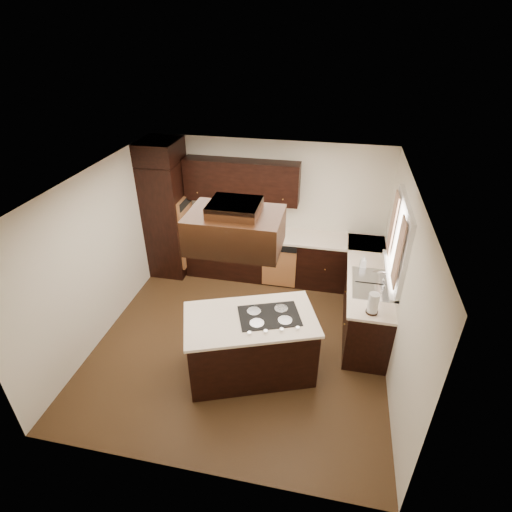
% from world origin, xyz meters
% --- Properties ---
extents(floor, '(4.20, 4.20, 0.02)m').
position_xyz_m(floor, '(0.00, 0.00, -0.01)').
color(floor, brown).
rests_on(floor, ground).
extents(ceiling, '(4.20, 4.20, 0.02)m').
position_xyz_m(ceiling, '(0.00, 0.00, 2.51)').
color(ceiling, white).
rests_on(ceiling, ground).
extents(wall_back, '(4.20, 0.02, 2.50)m').
position_xyz_m(wall_back, '(0.00, 2.11, 1.25)').
color(wall_back, silver).
rests_on(wall_back, ground).
extents(wall_front, '(4.20, 0.02, 2.50)m').
position_xyz_m(wall_front, '(0.00, -2.11, 1.25)').
color(wall_front, silver).
rests_on(wall_front, ground).
extents(wall_left, '(0.02, 4.20, 2.50)m').
position_xyz_m(wall_left, '(-2.11, 0.00, 1.25)').
color(wall_left, silver).
rests_on(wall_left, ground).
extents(wall_right, '(0.02, 4.20, 2.50)m').
position_xyz_m(wall_right, '(2.11, 0.00, 1.25)').
color(wall_right, silver).
rests_on(wall_right, ground).
extents(oven_column, '(0.65, 0.75, 2.12)m').
position_xyz_m(oven_column, '(-1.78, 1.71, 1.06)').
color(oven_column, black).
rests_on(oven_column, floor).
extents(wall_oven_face, '(0.05, 0.62, 0.78)m').
position_xyz_m(wall_oven_face, '(-1.43, 1.71, 1.12)').
color(wall_oven_face, '#B67240').
rests_on(wall_oven_face, oven_column).
extents(base_cabinets_back, '(2.93, 0.60, 0.88)m').
position_xyz_m(base_cabinets_back, '(0.03, 1.80, 0.44)').
color(base_cabinets_back, black).
rests_on(base_cabinets_back, floor).
extents(base_cabinets_right, '(0.60, 2.40, 0.88)m').
position_xyz_m(base_cabinets_right, '(1.80, 0.90, 0.44)').
color(base_cabinets_right, black).
rests_on(base_cabinets_right, floor).
extents(countertop_back, '(2.93, 0.63, 0.04)m').
position_xyz_m(countertop_back, '(0.03, 1.79, 0.90)').
color(countertop_back, white).
rests_on(countertop_back, base_cabinets_back).
extents(countertop_right, '(0.63, 2.40, 0.04)m').
position_xyz_m(countertop_right, '(1.79, 0.90, 0.90)').
color(countertop_right, white).
rests_on(countertop_right, base_cabinets_right).
extents(upper_cabinets, '(2.00, 0.34, 0.72)m').
position_xyz_m(upper_cabinets, '(-0.43, 1.93, 1.81)').
color(upper_cabinets, black).
rests_on(upper_cabinets, wall_back).
extents(dishwasher_front, '(0.60, 0.05, 0.72)m').
position_xyz_m(dishwasher_front, '(0.33, 1.50, 0.40)').
color(dishwasher_front, '#B67240').
rests_on(dishwasher_front, floor).
extents(window_frame, '(0.06, 1.32, 1.12)m').
position_xyz_m(window_frame, '(2.07, 0.55, 1.65)').
color(window_frame, silver).
rests_on(window_frame, wall_right).
extents(window_pane, '(0.00, 1.20, 1.00)m').
position_xyz_m(window_pane, '(2.10, 0.55, 1.65)').
color(window_pane, white).
rests_on(window_pane, wall_right).
extents(curtain_left, '(0.02, 0.34, 0.90)m').
position_xyz_m(curtain_left, '(2.01, 0.13, 1.70)').
color(curtain_left, beige).
rests_on(curtain_left, wall_right).
extents(curtain_right, '(0.02, 0.34, 0.90)m').
position_xyz_m(curtain_right, '(2.01, 0.97, 1.70)').
color(curtain_right, beige).
rests_on(curtain_right, wall_right).
extents(sink_rim, '(0.52, 0.84, 0.01)m').
position_xyz_m(sink_rim, '(1.80, 0.55, 0.92)').
color(sink_rim, silver).
rests_on(sink_rim, countertop_right).
extents(island, '(1.83, 1.40, 0.88)m').
position_xyz_m(island, '(0.26, -0.55, 0.44)').
color(island, black).
rests_on(island, floor).
extents(island_top, '(1.91, 1.47, 0.04)m').
position_xyz_m(island_top, '(0.26, -0.55, 0.90)').
color(island_top, white).
rests_on(island_top, island).
extents(cooktop, '(0.90, 0.75, 0.01)m').
position_xyz_m(cooktop, '(0.50, -0.47, 0.93)').
color(cooktop, black).
rests_on(cooktop, island_top).
extents(range_hood, '(1.05, 0.72, 0.42)m').
position_xyz_m(range_hood, '(0.10, -0.55, 2.16)').
color(range_hood, black).
rests_on(range_hood, ceiling).
extents(hood_duct, '(0.55, 0.50, 0.13)m').
position_xyz_m(hood_duct, '(0.10, -0.55, 2.44)').
color(hood_duct, black).
rests_on(hood_duct, ceiling).
extents(blender_base, '(0.15, 0.15, 0.10)m').
position_xyz_m(blender_base, '(-0.85, 1.74, 0.97)').
color(blender_base, silver).
rests_on(blender_base, countertop_back).
extents(blender_pitcher, '(0.13, 0.13, 0.26)m').
position_xyz_m(blender_pitcher, '(-0.85, 1.74, 1.15)').
color(blender_pitcher, silver).
rests_on(blender_pitcher, blender_base).
extents(spice_rack, '(0.41, 0.17, 0.33)m').
position_xyz_m(spice_rack, '(-0.58, 1.70, 1.09)').
color(spice_rack, black).
rests_on(spice_rack, countertop_back).
extents(mixing_bowl, '(0.27, 0.27, 0.06)m').
position_xyz_m(mixing_bowl, '(-1.17, 1.72, 0.95)').
color(mixing_bowl, silver).
rests_on(mixing_bowl, countertop_back).
extents(soap_bottle, '(0.09, 0.10, 0.20)m').
position_xyz_m(soap_bottle, '(1.69, 0.99, 1.02)').
color(soap_bottle, silver).
rests_on(soap_bottle, countertop_right).
extents(paper_towel, '(0.17, 0.17, 0.30)m').
position_xyz_m(paper_towel, '(1.79, -0.13, 1.07)').
color(paper_towel, silver).
rests_on(paper_towel, countertop_right).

